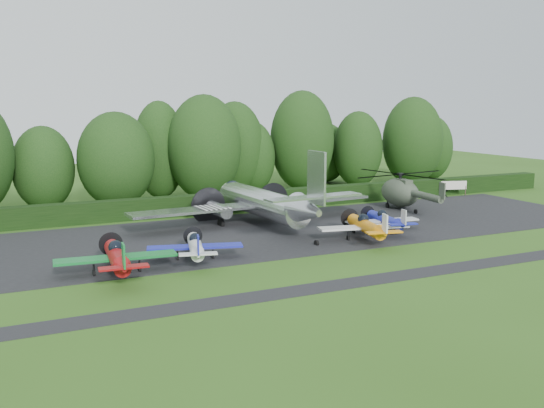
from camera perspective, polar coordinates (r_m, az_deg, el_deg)
name	(u,v)px	position (r m, az deg, el deg)	size (l,w,h in m)	color
ground	(310,261)	(43.87, 3.56, -5.33)	(160.00, 160.00, 0.00)	#2F5618
apron	(254,234)	(52.61, -1.68, -2.81)	(70.00, 18.00, 0.01)	black
taxiway_verge	(355,283)	(38.92, 7.84, -7.34)	(70.00, 2.00, 0.00)	black
hedgerow	(212,213)	(62.66, -5.69, -0.85)	(90.00, 1.60, 2.00)	black
transport_plane	(263,203)	(55.47, -0.82, 0.12)	(24.31, 18.64, 7.79)	silver
light_plane_red	(117,257)	(41.07, -14.39, -4.82)	(7.94, 8.35, 3.05)	maroon
light_plane_white	(195,246)	(43.82, -7.23, -3.93)	(6.86, 7.21, 2.64)	silver
light_plane_orange	(366,226)	(50.32, 8.83, -2.07)	(7.64, 8.03, 2.93)	orange
light_plane_blue	(385,220)	(54.13, 10.56, -1.47)	(6.67, 7.02, 2.57)	#1A219F
helicopter	(400,190)	(65.82, 11.99, 1.31)	(11.96, 14.01, 3.85)	#3A4535
sign_board	(454,186)	(76.70, 16.74, 1.64)	(3.30, 0.12, 1.85)	#3F3326
tree_0	(254,158)	(76.31, -1.75, 4.40)	(5.46, 5.46, 8.88)	black
tree_1	(116,160)	(67.46, -14.47, 4.05)	(8.24, 8.24, 10.33)	black
tree_2	(302,140)	(78.82, 2.84, 5.99)	(8.28, 8.28, 12.82)	black
tree_3	(413,141)	(86.02, 13.09, 5.80)	(8.25, 8.25, 12.06)	black
tree_4	(204,148)	(70.63, -6.39, 5.29)	(8.58, 8.58, 12.22)	black
tree_6	(431,148)	(91.96, 14.75, 5.12)	(6.20, 6.20, 9.38)	black
tree_8	(160,150)	(72.63, -10.54, 5.02)	(6.17, 6.17, 11.50)	black
tree_9	(43,168)	(67.92, -20.71, 3.16)	(6.38, 6.38, 8.89)	black
tree_10	(358,149)	(82.30, 8.09, 5.12)	(6.60, 6.60, 10.14)	black
tree_12	(322,153)	(86.19, 4.75, 4.85)	(7.68, 7.68, 8.55)	black
tree_13	(235,148)	(75.65, -3.51, 5.31)	(7.36, 7.36, 11.43)	black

